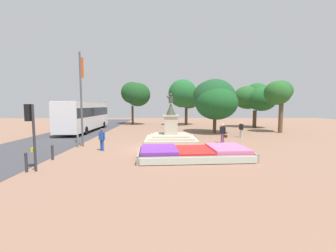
{
  "coord_description": "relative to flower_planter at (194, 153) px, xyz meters",
  "views": [
    {
      "loc": [
        0.48,
        -16.05,
        3.18
      ],
      "look_at": [
        0.87,
        0.84,
        1.59
      ],
      "focal_mm": 24.0,
      "sensor_mm": 36.0,
      "label": 1
    }
  ],
  "objects": [
    {
      "name": "park_tree_mid_canopy",
      "position": [
        11.42,
        12.33,
        4.31
      ],
      "size": [
        3.31,
        2.94,
        5.98
      ],
      "color": "brown",
      "rests_on": "ground_plane"
    },
    {
      "name": "park_tree_far_left",
      "position": [
        11.06,
        18.05,
        3.94
      ],
      "size": [
        5.49,
        5.07,
        6.26
      ],
      "color": "#4C3823",
      "rests_on": "ground_plane"
    },
    {
      "name": "banner_pole",
      "position": [
        -8.05,
        4.03,
        3.49
      ],
      "size": [
        0.18,
        0.63,
        7.13
      ],
      "color": "#4C5156",
      "rests_on": "ground_plane"
    },
    {
      "name": "statue_monument",
      "position": [
        -1.14,
        7.22,
        0.43
      ],
      "size": [
        4.59,
        4.59,
        4.24
      ],
      "color": "#B4A995",
      "rests_on": "ground_plane"
    },
    {
      "name": "city_bus",
      "position": [
        -11.28,
        14.08,
        1.75
      ],
      "size": [
        2.6,
        11.98,
        3.57
      ],
      "color": "silver",
      "rests_on": "ground_plane"
    },
    {
      "name": "kerb_bollard_mid_a",
      "position": [
        -8.28,
        -0.31,
        0.18
      ],
      "size": [
        0.15,
        0.15,
        0.9
      ],
      "color": "#2D2D33",
      "rests_on": "ground_plane"
    },
    {
      "name": "pedestrian_near_planter",
      "position": [
        5.83,
        8.48,
        0.59
      ],
      "size": [
        0.34,
        0.54,
        1.54
      ],
      "color": "beige",
      "rests_on": "ground_plane"
    },
    {
      "name": "street_asphalt_strip",
      "position": [
        -11.82,
        2.79,
        -0.29
      ],
      "size": [
        6.49,
        67.75,
        0.01
      ],
      "primitive_type": "cube",
      "color": "#3D3D42",
      "rests_on": "ground_plane"
    },
    {
      "name": "flower_planter",
      "position": [
        0.0,
        0.0,
        0.0
      ],
      "size": [
        6.84,
        3.67,
        0.65
      ],
      "color": "#38281C",
      "rests_on": "ground_plane"
    },
    {
      "name": "park_tree_far_right",
      "position": [
        -6.24,
        23.44,
        4.63
      ],
      "size": [
        4.88,
        4.99,
        6.96
      ],
      "color": "#4C3823",
      "rests_on": "ground_plane"
    },
    {
      "name": "kerb_bollard_north",
      "position": [
        -8.35,
        3.79,
        0.15
      ],
      "size": [
        0.17,
        0.17,
        0.84
      ],
      "color": "#4C5156",
      "rests_on": "ground_plane"
    },
    {
      "name": "kerb_bollard_mid_b",
      "position": [
        -8.28,
        3.62,
        0.21
      ],
      "size": [
        0.13,
        0.13,
        0.97
      ],
      "color": "slate",
      "rests_on": "ground_plane"
    },
    {
      "name": "park_tree_behind_statue",
      "position": [
        1.56,
        22.0,
        4.32
      ],
      "size": [
        5.16,
        5.51,
        7.1
      ],
      "color": "#4C3823",
      "rests_on": "ground_plane"
    },
    {
      "name": "park_tree_street_side",
      "position": [
        3.94,
        12.13,
        3.46
      ],
      "size": [
        4.76,
        5.54,
        6.1
      ],
      "color": "brown",
      "rests_on": "ground_plane"
    },
    {
      "name": "kerb_bollard_south",
      "position": [
        -8.34,
        -2.7,
        0.22
      ],
      "size": [
        0.14,
        0.14,
        0.97
      ],
      "color": "#2D2D33",
      "rests_on": "ground_plane"
    },
    {
      "name": "ground_plane",
      "position": [
        -2.35,
        2.79,
        -0.29
      ],
      "size": [
        77.42,
        77.42,
        0.0
      ],
      "primitive_type": "plane",
      "color": "#8C6651"
    },
    {
      "name": "pedestrian_with_handbag",
      "position": [
        3.11,
        5.1,
        0.63
      ],
      "size": [
        0.54,
        0.6,
        1.65
      ],
      "color": "#8C4C99",
      "rests_on": "ground_plane"
    },
    {
      "name": "traffic_light_near_crossing",
      "position": [
        -8.09,
        -2.58,
        1.94
      ],
      "size": [
        0.41,
        0.29,
        3.22
      ],
      "color": "#2D2D33",
      "rests_on": "ground_plane"
    },
    {
      "name": "pedestrian_crossing_plaza",
      "position": [
        -6.1,
        2.26,
        0.61
      ],
      "size": [
        0.51,
        0.38,
        1.57
      ],
      "color": "#264CA5",
      "rests_on": "ground_plane"
    }
  ]
}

